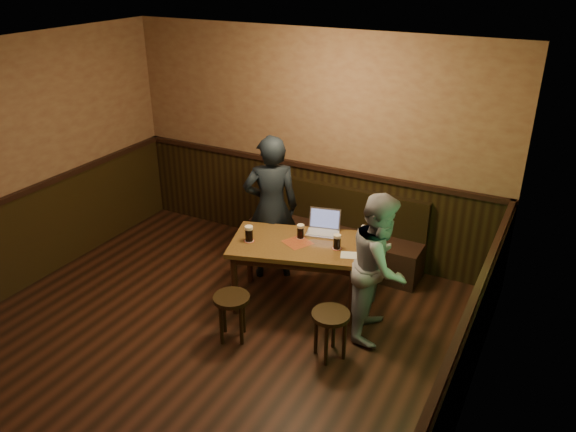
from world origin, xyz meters
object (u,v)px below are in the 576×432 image
(bench, at_px, (335,239))
(pint_left, at_px, (249,234))
(pub_table, at_px, (297,251))
(laptop, at_px, (324,227))
(stool_right, at_px, (331,322))
(pint_mid, at_px, (301,231))
(stool_left, at_px, (232,305))
(person_grey, at_px, (380,266))
(pint_right, at_px, (337,242))
(person_suit, at_px, (271,208))

(bench, relative_size, pint_left, 12.40)
(pub_table, xyz_separation_m, laptop, (0.14, 0.36, 0.16))
(bench, distance_m, stool_right, 1.88)
(pub_table, relative_size, pint_mid, 9.87)
(stool_left, height_order, pint_left, pint_left)
(laptop, distance_m, person_grey, 0.93)
(stool_left, distance_m, person_grey, 1.51)
(stool_left, xyz_separation_m, pint_right, (0.71, 0.95, 0.44))
(stool_right, bearing_deg, person_suit, 138.91)
(person_grey, bearing_deg, stool_right, 148.90)
(stool_right, relative_size, laptop, 1.23)
(pub_table, bearing_deg, laptop, 51.77)
(pub_table, distance_m, pint_left, 0.55)
(pint_right, distance_m, laptop, 0.41)
(stool_left, relative_size, stool_right, 1.00)
(bench, distance_m, pub_table, 1.12)
(pint_right, xyz_separation_m, person_suit, (-0.98, 0.34, 0.04))
(stool_left, xyz_separation_m, pint_left, (-0.19, 0.67, 0.45))
(pint_right, bearing_deg, person_grey, -16.57)
(person_grey, bearing_deg, pub_table, 76.49)
(stool_left, xyz_separation_m, pint_mid, (0.27, 0.99, 0.44))
(person_suit, bearing_deg, pint_mid, 116.18)
(bench, height_order, person_suit, person_suit)
(person_grey, bearing_deg, pint_mid, 70.37)
(bench, bearing_deg, stool_left, -98.35)
(bench, height_order, stool_left, bench)
(pint_left, bearing_deg, stool_right, -21.85)
(pint_mid, height_order, laptop, laptop)
(stool_left, relative_size, person_grey, 0.32)
(stool_right, distance_m, pint_right, 0.92)
(person_grey, bearing_deg, pint_right, 65.02)
(laptop, height_order, person_suit, person_suit)
(stool_right, height_order, laptop, laptop)
(stool_right, relative_size, pint_mid, 3.10)
(pint_left, xyz_separation_m, person_suit, (-0.08, 0.62, 0.03))
(laptop, bearing_deg, person_suit, 162.53)
(stool_left, distance_m, laptop, 1.38)
(pub_table, height_order, person_suit, person_suit)
(stool_left, bearing_deg, pint_left, 105.99)
(stool_right, bearing_deg, pub_table, 135.69)
(stool_left, xyz_separation_m, laptop, (0.42, 1.24, 0.42))
(pint_left, bearing_deg, pub_table, 23.99)
(bench, bearing_deg, pint_left, -110.50)
(pint_mid, height_order, pint_right, pint_right)
(stool_left, distance_m, pint_right, 1.26)
(bench, height_order, person_grey, person_grey)
(pub_table, bearing_deg, person_suit, 126.36)
(pint_right, bearing_deg, pint_left, -162.55)
(pub_table, relative_size, pint_left, 8.93)
(pint_left, height_order, person_suit, person_suit)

